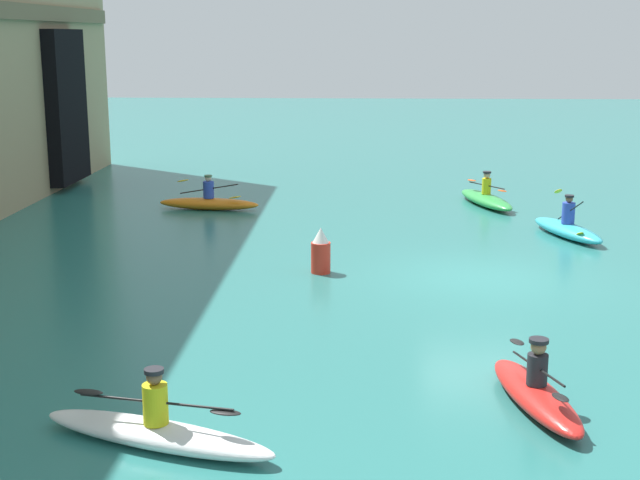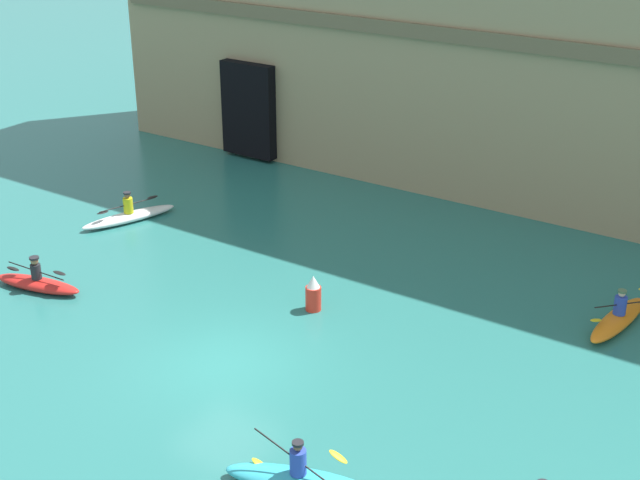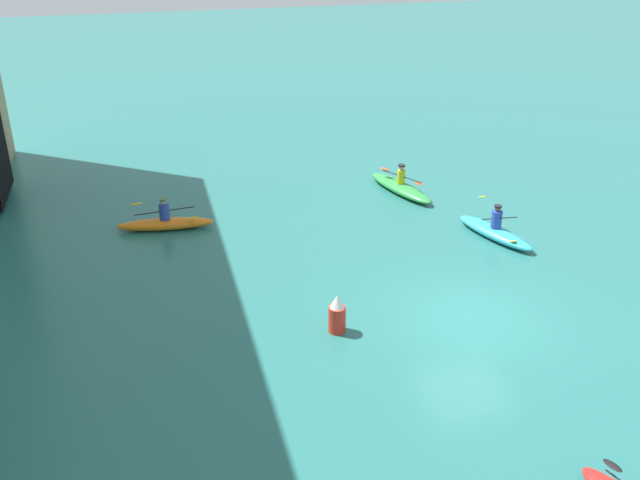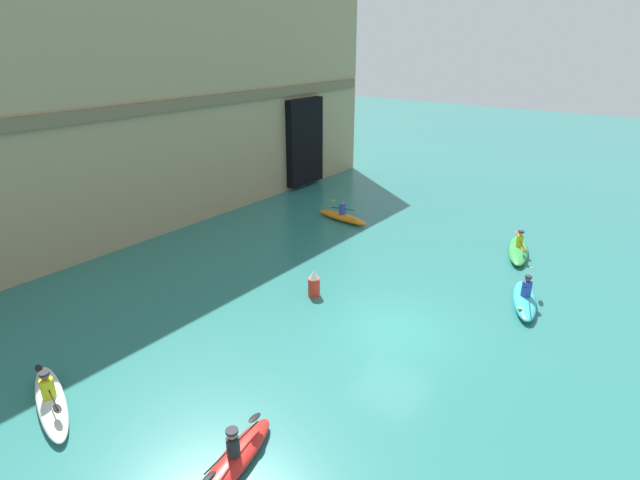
{
  "view_description": "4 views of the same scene",
  "coord_description": "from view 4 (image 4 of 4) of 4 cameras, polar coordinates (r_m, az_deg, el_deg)",
  "views": [
    {
      "loc": [
        -19.93,
        2.71,
        5.44
      ],
      "look_at": [
        -0.5,
        3.65,
        0.97
      ],
      "focal_mm": 50.0,
      "sensor_mm": 36.0,
      "label": 1
    },
    {
      "loc": [
        13.07,
        -15.08,
        12.33
      ],
      "look_at": [
        0.47,
        3.73,
        2.23
      ],
      "focal_mm": 50.0,
      "sensor_mm": 36.0,
      "label": 2
    },
    {
      "loc": [
        -14.88,
        8.06,
        10.27
      ],
      "look_at": [
        2.55,
        3.54,
        1.58
      ],
      "focal_mm": 40.0,
      "sensor_mm": 36.0,
      "label": 3
    },
    {
      "loc": [
        -13.06,
        -6.72,
        9.18
      ],
      "look_at": [
        1.55,
        4.34,
        1.72
      ],
      "focal_mm": 28.0,
      "sensor_mm": 36.0,
      "label": 4
    }
  ],
  "objects": [
    {
      "name": "kayak_green",
      "position": [
        24.44,
        21.73,
        -1.01
      ],
      "size": [
        3.68,
        1.8,
        1.13
      ],
      "rotation": [
        0.0,
        0.0,
        3.43
      ],
      "color": "green",
      "rests_on": "ground"
    },
    {
      "name": "kayak_cyan",
      "position": [
        19.99,
        22.35,
        -6.24
      ],
      "size": [
        3.27,
        1.8,
        1.24
      ],
      "rotation": [
        0.0,
        0.0,
        0.34
      ],
      "color": "#33B2C6",
      "rests_on": "ground"
    },
    {
      "name": "kayak_white",
      "position": [
        15.7,
        -28.41,
        -15.8
      ],
      "size": [
        1.84,
        3.58,
        1.11
      ],
      "rotation": [
        0.0,
        0.0,
        4.37
      ],
      "color": "white",
      "rests_on": "ground"
    },
    {
      "name": "ground_plane",
      "position": [
        17.33,
        8.52,
        -10.13
      ],
      "size": [
        120.0,
        120.0,
        0.0
      ],
      "primitive_type": "plane",
      "color": "#28706B"
    },
    {
      "name": "cliff_bluff",
      "position": [
        27.16,
        -23.01,
        16.46
      ],
      "size": [
        34.39,
        6.39,
        14.61
      ],
      "color": "#9E8966",
      "rests_on": "ground"
    },
    {
      "name": "marker_buoy",
      "position": [
        19.01,
        -0.69,
        -5.01
      ],
      "size": [
        0.46,
        0.46,
        1.08
      ],
      "color": "red",
      "rests_on": "ground"
    },
    {
      "name": "kayak_red",
      "position": [
        12.62,
        -9.78,
        -23.45
      ],
      "size": [
        3.02,
        1.3,
        1.08
      ],
      "rotation": [
        0.0,
        0.0,
        0.21
      ],
      "color": "red",
      "rests_on": "ground"
    },
    {
      "name": "kayak_orange",
      "position": [
        26.91,
        2.58,
        2.71
      ],
      "size": [
        1.07,
        3.31,
        1.12
      ],
      "rotation": [
        0.0,
        0.0,
        4.6
      ],
      "color": "orange",
      "rests_on": "ground"
    }
  ]
}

